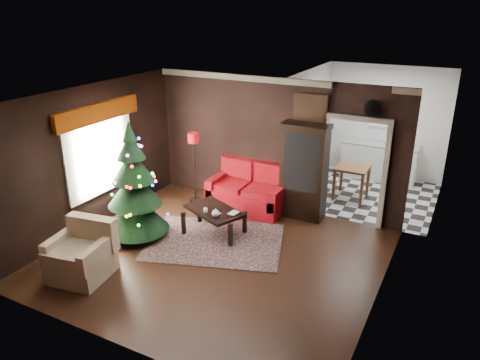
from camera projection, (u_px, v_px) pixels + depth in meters
The scene contains 26 objects.
floor at pixel (217, 257), 8.07m from camera, with size 5.50×5.50×0.00m, color black.
ceiling at pixel (213, 99), 7.05m from camera, with size 5.50×5.50×0.00m, color white.
wall_back at pixel (275, 144), 9.63m from camera, with size 5.50×5.50×0.00m, color black.
wall_front at pixel (110, 252), 5.49m from camera, with size 5.50×5.50×0.00m, color black.
wall_left at pixel (91, 159), 8.74m from camera, with size 5.50×5.50×0.00m, color black.
wall_right at pixel (385, 217), 6.38m from camera, with size 5.50×5.50×0.00m, color black.
doorway at pixel (354, 173), 9.03m from camera, with size 1.10×0.10×2.10m, color #EDE6CF, non-canonical shape.
left_window at pixel (100, 154), 8.87m from camera, with size 0.05×1.60×1.40m, color white.
valance at pixel (98, 113), 8.53m from camera, with size 0.12×2.10×0.35m, color #7B2E04.
kitchen_floor at pixel (366, 195), 10.65m from camera, with size 3.00×3.00×0.00m, color silver.
kitchen_window at pixel (387, 111), 11.23m from camera, with size 0.70×0.06×0.70m, color white.
rug at pixel (215, 241), 8.59m from camera, with size 2.47×1.80×0.01m, color #4B3D46.
loveseat at pixel (248, 188), 9.75m from camera, with size 1.70×0.90×1.00m, color maroon, non-canonical shape.
curio_cabinet at pixel (304, 174), 9.28m from camera, with size 0.90×0.45×1.90m, color black, non-canonical shape.
floor_lamp at pixel (195, 168), 9.96m from camera, with size 0.26×0.26×1.56m, color black, non-canonical shape.
christmas_tree at pixel (134, 185), 8.42m from camera, with size 1.20×1.20×2.28m, color #103411, non-canonical shape.
armchair at pixel (80, 251), 7.36m from camera, with size 0.92×0.92×0.94m, color tan, non-canonical shape.
coffee_table at pixel (214, 221), 8.80m from camera, with size 1.12×0.67×0.50m, color black, non-canonical shape.
teapot at pixel (216, 213), 8.37m from camera, with size 0.16×0.16×0.15m, color white, non-canonical shape.
cup_a at pixel (206, 211), 8.58m from camera, with size 0.07×0.07×0.06m, color white.
cup_b at pixel (205, 210), 8.62m from camera, with size 0.07×0.07×0.06m, color white.
book at pixel (230, 207), 8.55m from camera, with size 0.15×0.02×0.20m, color tan.
wall_clock at pixel (373, 108), 8.39m from camera, with size 0.32×0.32×0.06m, color silver.
painting at pixel (310, 109), 8.96m from camera, with size 0.62×0.05×0.52m, color #A77337.
kitchen_counter at pixel (379, 162), 11.48m from camera, with size 1.80×0.60×0.90m, color silver.
kitchen_table at pixel (351, 182), 10.39m from camera, with size 0.70×0.70×0.75m, color #53321F, non-canonical shape.
Camera 1 is at (3.60, -6.04, 4.22)m, focal length 34.25 mm.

